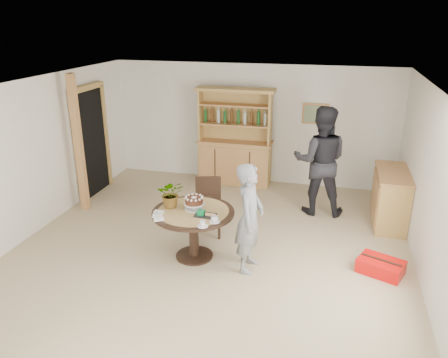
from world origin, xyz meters
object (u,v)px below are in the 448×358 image
sideboard (391,198)px  teen_boy (249,218)px  adult_person (320,161)px  dining_table (193,220)px  red_suitcase (381,266)px  hutch (235,152)px  dining_chair (208,202)px

sideboard → teen_boy: 2.93m
teen_boy → adult_person: 2.36m
adult_person → dining_table: bearing=48.4°
sideboard → red_suitcase: bearing=-98.0°
hutch → dining_chair: bearing=-87.6°
dining_chair → adult_person: size_ratio=0.48×
teen_boy → sideboard: bearing=-42.7°
dining_table → adult_person: bearing=51.2°
dining_table → red_suitcase: 2.74m
dining_chair → dining_table: bearing=-103.5°
sideboard → dining_chair: 3.15m
hutch → teen_boy: bearing=-73.6°
adult_person → red_suitcase: size_ratio=2.79×
sideboard → dining_table: 3.51m
hutch → adult_person: 2.13m
dining_chair → teen_boy: (0.87, -0.93, 0.25)m
hutch → adult_person: bearing=-31.3°
teen_boy → dining_table: bearing=85.9°
dining_table → teen_boy: bearing=-6.7°
dining_table → teen_boy: teen_boy is taller
dining_chair → hutch: bearing=77.5°
sideboard → dining_table: (-2.92, -1.95, 0.13)m
hutch → red_suitcase: size_ratio=2.88×
red_suitcase → dining_table: bearing=-152.5°
dining_table → teen_boy: (0.85, -0.10, 0.19)m
hutch → teen_boy: hutch is taller
hutch → sideboard: size_ratio=1.62×
sideboard → red_suitcase: 1.77m
hutch → adult_person: hutch is taller
dining_chair → teen_boy: 1.30m
dining_table → red_suitcase: dining_table is taller
dining_table → teen_boy: size_ratio=0.76×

